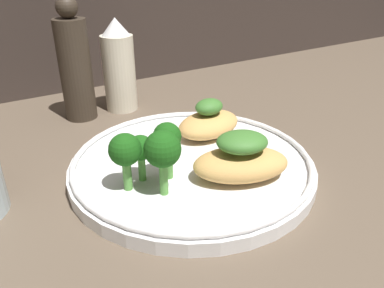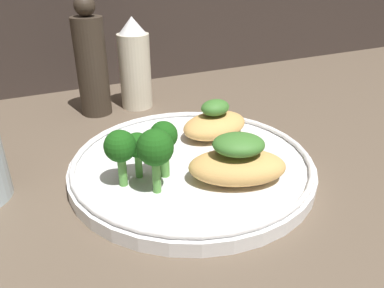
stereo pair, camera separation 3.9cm
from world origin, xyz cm
name	(u,v)px [view 1 (the left image)]	position (x,y,z in cm)	size (l,w,h in cm)	color
ground_plane	(192,176)	(0.00, 0.00, -0.50)	(180.00, 180.00, 1.00)	brown
plate	(192,164)	(0.00, 0.00, 0.99)	(25.83, 25.83, 2.00)	white
grilled_meat_front	(241,160)	(2.26, -5.27, 3.33)	(10.80, 8.68, 4.81)	tan
grilled_meat_middle	(209,122)	(5.14, 4.37, 3.06)	(9.22, 6.98, 4.54)	tan
broccoli_bunch	(150,148)	(-5.81, -2.14, 5.47)	(7.04, 6.10, 6.27)	#569942
sauce_bottle	(119,67)	(1.00, 21.43, 6.38)	(4.65, 4.65, 13.35)	beige
pepper_grinder	(75,66)	(-5.23, 21.43, 7.49)	(4.34, 4.34, 16.49)	#382D23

